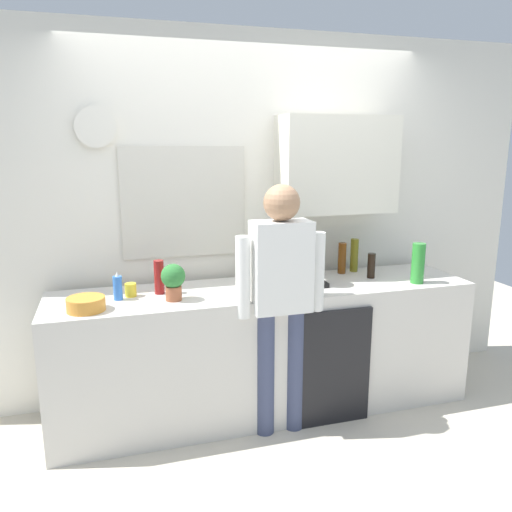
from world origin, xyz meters
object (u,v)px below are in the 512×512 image
object	(u,v)px
coffee_maker	(309,263)
bottle_amber_beer	(342,258)
dish_soap	(118,288)
bottle_red_vinegar	(159,277)
bottle_olive_oil	(354,255)
bottle_green_wine	(281,272)
cup_yellow_cup	(131,290)
mixing_bowl	(86,304)
bottle_dark_sauce	(371,266)
person_at_sink	(281,290)
cup_terracotta_mug	(254,282)
potted_plant	(173,280)
bottle_clear_soda	(418,263)

from	to	relation	value
coffee_maker	bottle_amber_beer	size ratio (longest dim) A/B	1.43
coffee_maker	dish_soap	world-z (taller)	coffee_maker
bottle_red_vinegar	dish_soap	bearing A→B (deg)	-167.15
bottle_olive_oil	bottle_green_wine	distance (m)	0.84
cup_yellow_cup	mixing_bowl	world-z (taller)	cup_yellow_cup
bottle_dark_sauce	dish_soap	world-z (taller)	same
cup_yellow_cup	dish_soap	size ratio (longest dim) A/B	0.47
coffee_maker	bottle_green_wine	size ratio (longest dim) A/B	1.10
mixing_bowl	bottle_amber_beer	bearing A→B (deg)	11.49
bottle_olive_oil	bottle_dark_sauce	xyz separation A→B (m)	(0.03, -0.21, -0.04)
bottle_amber_beer	mixing_bowl	distance (m)	1.84
bottle_red_vinegar	person_at_sink	xyz separation A→B (m)	(0.70, -0.36, -0.05)
coffee_maker	cup_terracotta_mug	size ratio (longest dim) A/B	3.59
bottle_olive_oil	potted_plant	xyz separation A→B (m)	(-1.40, -0.34, 0.01)
bottle_dark_sauce	cup_terracotta_mug	bearing A→B (deg)	-177.59
bottle_amber_beer	bottle_clear_soda	world-z (taller)	bottle_clear_soda
bottle_amber_beer	person_at_sink	distance (m)	0.83
coffee_maker	potted_plant	distance (m)	0.94
potted_plant	dish_soap	distance (m)	0.35
bottle_red_vinegar	potted_plant	xyz separation A→B (m)	(0.07, -0.17, 0.02)
bottle_red_vinegar	coffee_maker	bearing A→B (deg)	-3.78
bottle_amber_beer	cup_yellow_cup	size ratio (longest dim) A/B	2.71
cup_terracotta_mug	dish_soap	size ratio (longest dim) A/B	0.51
bottle_green_wine	bottle_clear_soda	size ratio (longest dim) A/B	1.07
person_at_sink	coffee_maker	bearing A→B (deg)	46.50
bottle_green_wine	cup_yellow_cup	xyz separation A→B (m)	(-0.93, 0.23, -0.11)
bottle_red_vinegar	bottle_clear_soda	xyz separation A→B (m)	(1.74, -0.25, 0.03)
bottle_amber_beer	bottle_green_wine	world-z (taller)	bottle_green_wine
bottle_green_wine	person_at_sink	distance (m)	0.15
bottle_red_vinegar	bottle_clear_soda	world-z (taller)	bottle_clear_soda
bottle_dark_sauce	coffee_maker	bearing A→B (deg)	-176.77
cup_yellow_cup	bottle_olive_oil	bearing A→B (deg)	6.21
cup_terracotta_mug	mixing_bowl	distance (m)	1.07
cup_terracotta_mug	bottle_dark_sauce	bearing A→B (deg)	2.41
bottle_green_wine	person_at_sink	xyz separation A→B (m)	(-0.04, -0.12, -0.09)
coffee_maker	bottle_olive_oil	xyz separation A→B (m)	(0.47, 0.24, -0.02)
dish_soap	coffee_maker	bearing A→B (deg)	-0.32
bottle_olive_oil	bottle_red_vinegar	size ratio (longest dim) A/B	1.14
cup_yellow_cup	potted_plant	xyz separation A→B (m)	(0.25, -0.16, 0.09)
bottle_amber_beer	mixing_bowl	world-z (taller)	bottle_amber_beer
bottle_olive_oil	cup_yellow_cup	bearing A→B (deg)	-173.79
coffee_maker	potted_plant	size ratio (longest dim) A/B	1.43
bottle_olive_oil	person_at_sink	size ratio (longest dim) A/B	0.16
bottle_amber_beer	bottle_clear_soda	xyz separation A→B (m)	(0.38, -0.39, 0.02)
bottle_clear_soda	bottle_amber_beer	bearing A→B (deg)	134.40
bottle_red_vinegar	bottle_clear_soda	size ratio (longest dim) A/B	0.79
bottle_dark_sauce	bottle_green_wine	bearing A→B (deg)	-164.82
bottle_green_wine	potted_plant	bearing A→B (deg)	173.40
dish_soap	cup_yellow_cup	bearing A→B (deg)	32.24
bottle_red_vinegar	bottle_dark_sauce	xyz separation A→B (m)	(1.50, -0.04, -0.02)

